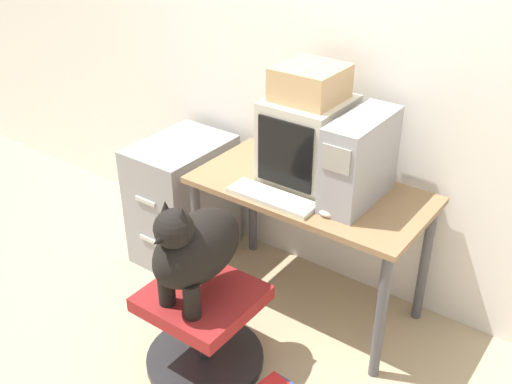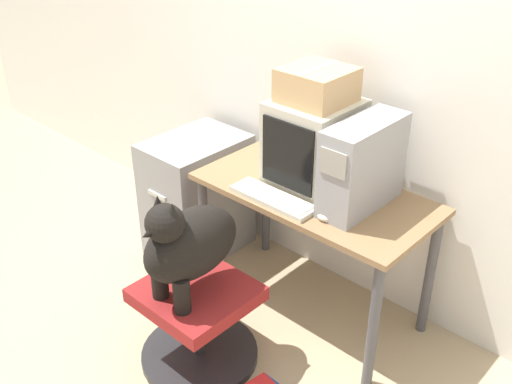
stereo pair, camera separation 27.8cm
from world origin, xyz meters
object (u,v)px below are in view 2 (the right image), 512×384
office_chair (198,322)px  dog (187,243)px  keyboard (273,198)px  filing_cabinet (197,196)px  pc_tower (363,165)px  cardboard_box (317,85)px  crt_monitor (314,143)px

office_chair → dog: dog is taller
keyboard → filing_cabinet: keyboard is taller
pc_tower → cardboard_box: 0.43m
keyboard → office_chair: size_ratio=0.79×
crt_monitor → pc_tower: (0.31, -0.03, -0.00)m
dog → office_chair: bearing=90.0°
pc_tower → dog: 0.87m
filing_cabinet → cardboard_box: size_ratio=2.44×
keyboard → cardboard_box: cardboard_box is taller
keyboard → dog: dog is taller
office_chair → cardboard_box: (0.09, 0.74, 1.02)m
dog → crt_monitor: bearing=83.5°
filing_cabinet → office_chair: bearing=-42.6°
pc_tower → keyboard: size_ratio=1.05×
crt_monitor → filing_cabinet: (-0.80, -0.08, -0.58)m
pc_tower → filing_cabinet: size_ratio=0.64×
office_chair → filing_cabinet: bearing=137.4°
pc_tower → dog: (-0.40, -0.73, -0.25)m
keyboard → filing_cabinet: (-0.79, 0.20, -0.38)m
crt_monitor → filing_cabinet: size_ratio=0.58×
office_chair → filing_cabinet: 0.98m
keyboard → filing_cabinet: 0.90m
pc_tower → office_chair: size_ratio=0.83×
crt_monitor → dog: 0.81m
pc_tower → cardboard_box: cardboard_box is taller
pc_tower → office_chair: 1.08m
office_chair → cardboard_box: cardboard_box is taller
keyboard → cardboard_box: 0.57m
filing_cabinet → dog: bearing=-44.0°
office_chair → cardboard_box: 1.26m
dog → pc_tower: bearing=61.4°
filing_cabinet → cardboard_box: 1.19m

